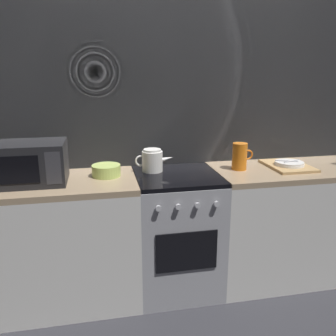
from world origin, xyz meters
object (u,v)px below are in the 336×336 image
(stove_unit, at_px, (177,232))
(dish_pile, at_px, (288,165))
(pitcher, at_px, (240,156))
(mixing_bowl, at_px, (106,170))
(microwave, at_px, (30,163))
(kettle, at_px, (152,160))

(stove_unit, bearing_deg, dish_pile, 1.32)
(pitcher, bearing_deg, mixing_bowl, 178.80)
(microwave, height_order, kettle, microwave)
(mixing_bowl, height_order, pitcher, pitcher)
(microwave, height_order, pitcher, microwave)
(stove_unit, relative_size, dish_pile, 2.25)
(microwave, relative_size, pitcher, 2.30)
(kettle, bearing_deg, pitcher, -6.91)
(mixing_bowl, xyz_separation_m, pitcher, (0.98, -0.02, 0.06))
(mixing_bowl, xyz_separation_m, dish_pile, (1.37, -0.04, -0.02))
(stove_unit, height_order, pitcher, pitcher)
(kettle, distance_m, mixing_bowl, 0.34)
(stove_unit, distance_m, dish_pile, 1.00)
(pitcher, bearing_deg, stove_unit, -175.63)
(microwave, height_order, dish_pile, microwave)
(mixing_bowl, relative_size, pitcher, 1.00)
(pitcher, height_order, dish_pile, pitcher)
(stove_unit, distance_m, mixing_bowl, 0.70)
(mixing_bowl, bearing_deg, stove_unit, -6.62)
(dish_pile, bearing_deg, stove_unit, -178.68)
(kettle, relative_size, pitcher, 1.42)
(kettle, xyz_separation_m, dish_pile, (1.04, -0.09, -0.06))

